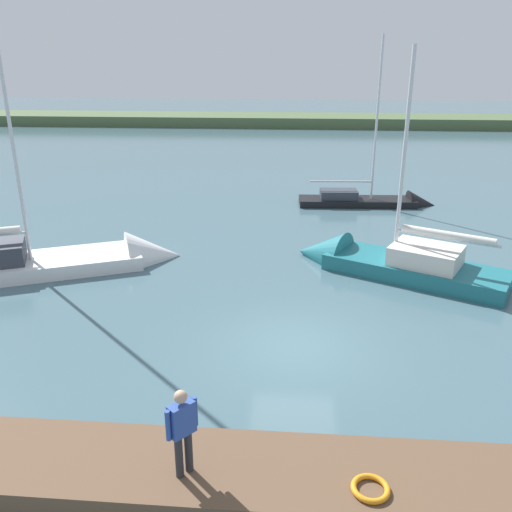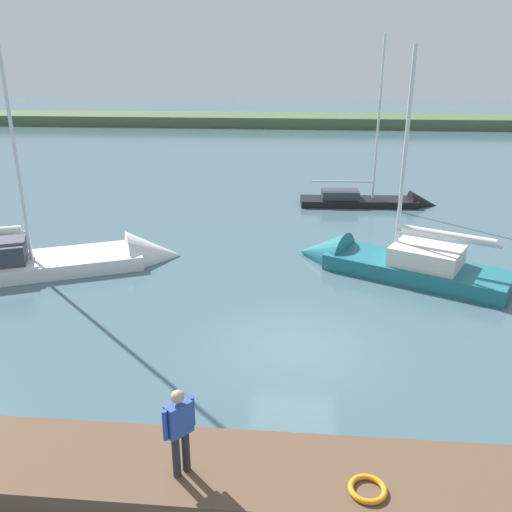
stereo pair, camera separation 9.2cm
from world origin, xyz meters
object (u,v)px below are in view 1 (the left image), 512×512
at_px(sailboat_inner_slip, 380,264).
at_px(person_on_dock, 182,427).
at_px(sailboat_near_dock, 375,203).
at_px(life_ring_buoy, 370,489).
at_px(sailboat_far_left, 60,265).

bearing_deg(sailboat_inner_slip, person_on_dock, 94.53).
height_order(sailboat_near_dock, sailboat_inner_slip, sailboat_near_dock).
relative_size(life_ring_buoy, person_on_dock, 0.39).
xyz_separation_m(sailboat_inner_slip, sailboat_far_left, (12.02, 0.91, -0.08)).
xyz_separation_m(life_ring_buoy, sailboat_inner_slip, (-1.78, -11.76, -0.46)).
bearing_deg(sailboat_inner_slip, sailboat_near_dock, -68.66).
height_order(sailboat_far_left, person_on_dock, sailboat_far_left).
distance_m(sailboat_near_dock, person_on_dock, 22.21).
height_order(sailboat_near_dock, sailboat_far_left, sailboat_far_left).
relative_size(life_ring_buoy, sailboat_inner_slip, 0.07).
xyz_separation_m(sailboat_near_dock, person_on_dock, (6.04, 21.32, 1.53)).
bearing_deg(sailboat_inner_slip, life_ring_buoy, 109.08).
bearing_deg(sailboat_inner_slip, sailboat_far_left, 32.01).
height_order(life_ring_buoy, sailboat_far_left, sailboat_far_left).
bearing_deg(sailboat_near_dock, life_ring_buoy, -100.67).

